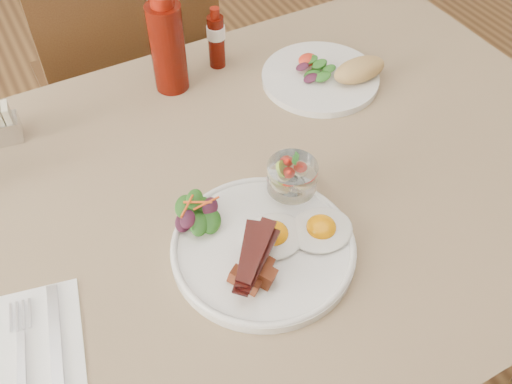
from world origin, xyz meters
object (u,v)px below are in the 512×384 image
(table, at_px, (247,223))
(second_plate, at_px, (329,75))
(fruit_cup, at_px, (292,177))
(hot_sauce_bottle, at_px, (216,39))
(ketchup_bottle, at_px, (168,46))
(main_plate, at_px, (263,248))
(chair_far, at_px, (131,84))

(table, height_order, second_plate, second_plate)
(fruit_cup, relative_size, hot_sauce_bottle, 0.62)
(ketchup_bottle, bearing_deg, fruit_cup, -82.51)
(second_plate, bearing_deg, main_plate, -136.25)
(table, distance_m, chair_far, 0.68)
(main_plate, bearing_deg, hot_sauce_bottle, 72.32)
(table, relative_size, ketchup_bottle, 6.74)
(chair_far, relative_size, ketchup_bottle, 4.72)
(fruit_cup, bearing_deg, main_plate, -142.83)
(second_plate, bearing_deg, ketchup_bottle, 154.39)
(main_plate, height_order, hot_sauce_bottle, hot_sauce_bottle)
(second_plate, relative_size, hot_sauce_bottle, 1.84)
(main_plate, relative_size, ketchup_bottle, 1.42)
(table, distance_m, main_plate, 0.16)
(fruit_cup, height_order, hot_sauce_bottle, hot_sauce_bottle)
(chair_far, bearing_deg, fruit_cup, -85.98)
(main_plate, distance_m, ketchup_bottle, 0.45)
(table, bearing_deg, second_plate, 32.73)
(table, relative_size, fruit_cup, 16.52)
(hot_sauce_bottle, bearing_deg, table, -108.17)
(chair_far, relative_size, hot_sauce_bottle, 7.14)
(fruit_cup, distance_m, hot_sauce_bottle, 0.40)
(second_plate, distance_m, ketchup_bottle, 0.32)
(table, height_order, fruit_cup, fruit_cup)
(fruit_cup, relative_size, second_plate, 0.34)
(main_plate, distance_m, second_plate, 0.44)
(table, relative_size, chair_far, 1.43)
(table, height_order, ketchup_bottle, ketchup_bottle)
(second_plate, xyz_separation_m, hot_sauce_bottle, (-0.17, 0.16, 0.05))
(ketchup_bottle, height_order, hot_sauce_bottle, ketchup_bottle)
(chair_far, height_order, main_plate, chair_far)
(table, distance_m, ketchup_bottle, 0.37)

